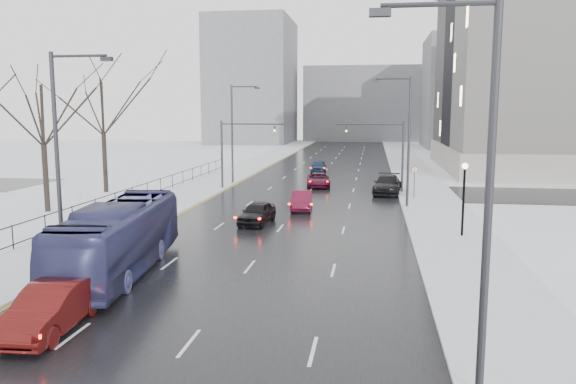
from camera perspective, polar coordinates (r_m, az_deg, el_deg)
The scene contains 26 objects.
road at distance 64.12m, azimuth 3.43°, elevation 1.61°, with size 16.00×150.00×0.04m, color black.
cross_road at distance 52.28m, azimuth 2.24°, elevation 0.11°, with size 130.00×10.00×0.04m, color black.
sidewalk_left at distance 65.88m, azimuth -5.70°, elevation 1.82°, with size 5.00×150.00×0.16m, color silver.
sidewalk_right at distance 64.04m, azimuth 12.83°, elevation 1.47°, with size 5.00×150.00×0.16m, color silver.
park_strip at distance 68.84m, azimuth -13.39°, elevation 1.89°, with size 14.00×150.00×0.12m, color white.
tree_park_d at distance 44.82m, azimuth -23.20°, elevation -1.95°, with size 8.75×8.75×12.50m, color black, non-canonical shape.
tree_park_e at distance 53.63m, azimuth -17.97°, elevation -0.11°, with size 9.45×9.45×13.50m, color black, non-canonical shape.
iron_fence at distance 38.86m, azimuth -20.33°, elevation -1.92°, with size 0.06×70.00×1.30m.
streetlight_r_near at distance 13.78m, azimuth 18.83°, elevation 0.26°, with size 2.95×0.25×10.00m.
streetlight_r_mid at distance 43.54m, azimuth 11.89°, elevation 5.70°, with size 2.95×0.25×10.00m.
streetlight_l_near at distance 27.29m, azimuth -22.02°, elevation 3.85°, with size 2.95×0.25×10.00m.
streetlight_l_far at distance 57.17m, azimuth -5.49°, elevation 6.41°, with size 2.95×0.25×10.00m.
lamppost_r_mid at distance 34.15m, azimuth 17.44°, elevation 0.33°, with size 0.36×0.36×4.28m.
mast_signal_right at distance 51.57m, azimuth 10.41°, elevation 4.43°, with size 6.10×0.33×6.50m.
mast_signal_left at distance 53.16m, azimuth -5.63°, elevation 4.64°, with size 6.10×0.33×6.50m.
no_uturn_sign at distance 47.84m, azimuth 12.74°, elevation 1.90°, with size 0.60×0.06×2.70m.
bldg_far_right at distance 120.57m, azimuth 19.52°, elevation 9.49°, with size 24.00×20.00×22.00m, color slate.
bldg_far_left at distance 131.55m, azimuth -3.65°, elevation 11.11°, with size 18.00×22.00×28.00m, color slate.
bldg_far_center at distance 143.45m, azimuth 8.00°, elevation 8.81°, with size 30.00×18.00×18.00m, color slate.
sedan_left_near at distance 20.88m, azimuth -22.97°, elevation -10.82°, with size 1.69×4.84×1.59m, color #4D0E0D.
bus at distance 26.90m, azimuth -16.74°, elevation -4.47°, with size 2.73×11.66×3.25m, color navy.
sedan_center_near at distance 36.99m, azimuth -3.16°, elevation -2.13°, with size 1.72×4.27×1.45m, color black.
sedan_right_near at distance 42.17m, azimuth 1.40°, elevation -0.86°, with size 1.48×4.26×1.40m, color #590F26.
sedan_right_cross at distance 55.01m, azimuth 3.10°, elevation 1.23°, with size 2.21×4.80×1.33m, color #470C24.
sedan_right_far at distance 51.15m, azimuth 10.05°, elevation 0.76°, with size 2.31×5.69×1.65m, color black.
sedan_center_far at distance 67.77m, azimuth 3.12°, elevation 2.61°, with size 1.73×4.30×1.47m, color #192D4D.
Camera 1 is at (5.70, -3.43, 7.43)m, focal length 35.00 mm.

